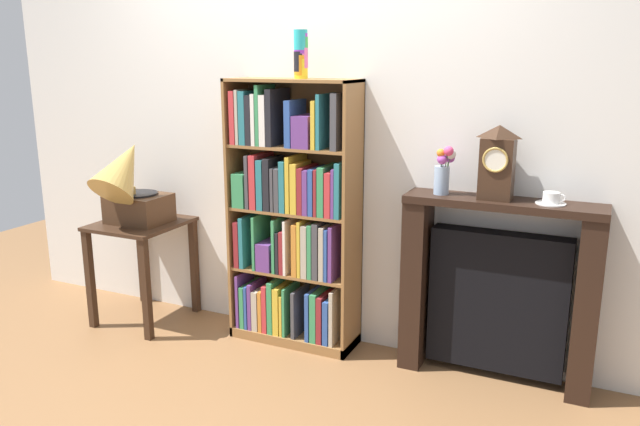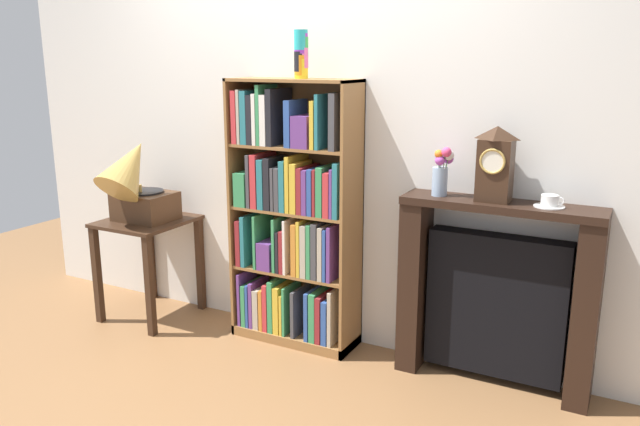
{
  "view_description": "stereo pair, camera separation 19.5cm",
  "coord_description": "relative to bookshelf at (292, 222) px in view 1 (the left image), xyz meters",
  "views": [
    {
      "loc": [
        1.64,
        -3.0,
        1.69
      ],
      "look_at": [
        0.17,
        0.17,
        0.82
      ],
      "focal_mm": 35.13,
      "sensor_mm": 36.0,
      "label": 1
    },
    {
      "loc": [
        1.82,
        -2.92,
        1.69
      ],
      "look_at": [
        0.17,
        0.17,
        0.82
      ],
      "focal_mm": 35.13,
      "sensor_mm": 36.0,
      "label": 2
    }
  ],
  "objects": [
    {
      "name": "ground_plane",
      "position": [
        0.01,
        -0.16,
        -0.76
      ],
      "size": [
        7.57,
        6.4,
        0.02
      ],
      "primitive_type": "cube",
      "color": "brown"
    },
    {
      "name": "wall_back",
      "position": [
        0.08,
        0.19,
        0.55
      ],
      "size": [
        4.57,
        0.08,
        2.6
      ],
      "primitive_type": "cube",
      "color": "silver",
      "rests_on": "ground"
    },
    {
      "name": "bookshelf",
      "position": [
        0.0,
        0.0,
        0.0
      ],
      "size": [
        0.77,
        0.28,
        1.58
      ],
      "color": "olive",
      "rests_on": "ground"
    },
    {
      "name": "cup_stack",
      "position": [
        0.07,
        -0.02,
        0.96
      ],
      "size": [
        0.08,
        0.08,
        0.26
      ],
      "color": "yellow",
      "rests_on": "bookshelf"
    },
    {
      "name": "side_table_left",
      "position": [
        -1.03,
        -0.13,
        -0.24
      ],
      "size": [
        0.51,
        0.55,
        0.67
      ],
      "color": "#382316",
      "rests_on": "ground"
    },
    {
      "name": "gramophone",
      "position": [
        -1.03,
        -0.2,
        0.18
      ],
      "size": [
        0.36,
        0.49,
        0.6
      ],
      "color": "#472D1C",
      "rests_on": "side_table_left"
    },
    {
      "name": "fireplace_mantel",
      "position": [
        1.19,
        0.05,
        -0.26
      ],
      "size": [
        1.0,
        0.24,
        0.99
      ],
      "color": "black",
      "rests_on": "ground"
    },
    {
      "name": "mantel_clock",
      "position": [
        1.15,
        0.02,
        0.43
      ],
      "size": [
        0.16,
        0.14,
        0.38
      ],
      "color": "#382316",
      "rests_on": "fireplace_mantel"
    },
    {
      "name": "flower_vase",
      "position": [
        0.88,
        0.02,
        0.38
      ],
      "size": [
        0.11,
        0.11,
        0.26
      ],
      "color": "#99B2D1",
      "rests_on": "fireplace_mantel"
    },
    {
      "name": "teacup_with_saucer",
      "position": [
        1.42,
        0.03,
        0.27
      ],
      "size": [
        0.15,
        0.15,
        0.06
      ],
      "color": "white",
      "rests_on": "fireplace_mantel"
    }
  ]
}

